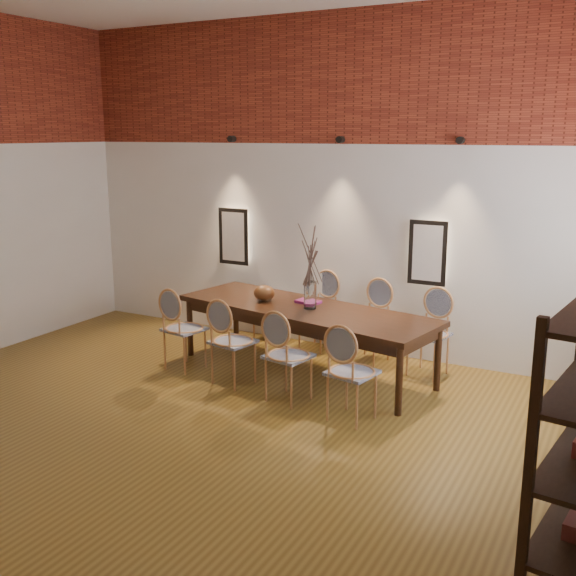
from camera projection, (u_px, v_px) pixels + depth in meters
The scene contains 21 objects.
floor at pixel (147, 460), 5.58m from camera, with size 7.00×7.00×0.02m, color brown.
wall_back at pixel (329, 186), 8.17m from camera, with size 7.00×0.10×4.00m, color silver.
brick_band_back at pixel (328, 78), 7.83m from camera, with size 7.00×0.02×1.50m, color maroon.
niche_left at pixel (235, 236), 8.84m from camera, with size 0.36×0.06×0.66m, color #FFEAC6.
niche_right at pixel (428, 253), 7.65m from camera, with size 0.36×0.06×0.66m, color #FFEAC6.
spot_fixture_left at pixel (232, 139), 8.53m from camera, with size 0.08×0.08×0.10m, color black.
spot_fixture_mid at pixel (340, 140), 7.84m from camera, with size 0.08×0.08×0.10m, color black.
spot_fixture_right at pixel (460, 140), 7.20m from camera, with size 0.08×0.08×0.10m, color black.
dining_table at pixel (305, 340), 7.52m from camera, with size 3.01×0.97×0.75m, color #31190D.
chair_near_a at pixel (184, 329), 7.60m from camera, with size 0.44×0.44×0.94m, color tan, non-canonical shape.
chair_near_b at pixel (233, 341), 7.14m from camera, with size 0.44×0.44×0.94m, color tan, non-canonical shape.
chair_near_c at pixel (289, 356), 6.68m from camera, with size 0.44×0.44×0.94m, color tan, non-canonical shape.
chair_near_d at pixel (352, 372), 6.23m from camera, with size 0.44×0.44×0.94m, color tan, non-canonical shape.
chair_far_a at pixel (271, 303), 8.76m from camera, with size 0.44×0.44×0.94m, color tan, non-canonical shape.
chair_far_b at pixel (318, 312), 8.30m from camera, with size 0.44×0.44×0.94m, color tan, non-canonical shape.
chair_far_c at pixel (370, 322), 7.85m from camera, with size 0.44×0.44×0.94m, color tan, non-canonical shape.
chair_far_d at pixel (429, 334), 7.39m from camera, with size 0.44×0.44×0.94m, color tan, non-canonical shape.
vase at pixel (310, 295), 7.35m from camera, with size 0.14×0.14×0.30m, color silver.
dried_branches at pixel (310, 254), 7.25m from camera, with size 0.50×0.50×0.70m, color #48342A, non-canonical shape.
bowl at pixel (264, 293), 7.70m from camera, with size 0.24×0.24×0.18m, color #553015.
book at pixel (308, 302), 7.61m from camera, with size 0.26×0.18×0.03m, color #812061.
Camera 1 is at (3.43, -3.96, 2.64)m, focal length 42.00 mm.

